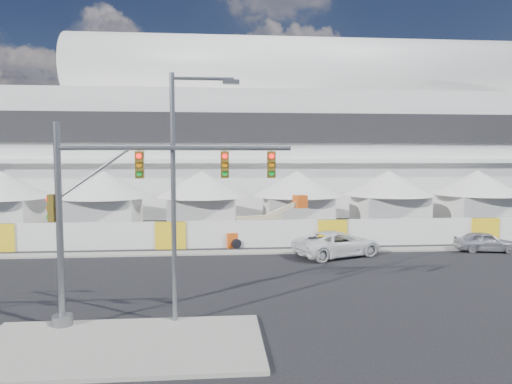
{
  "coord_description": "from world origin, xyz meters",
  "views": [
    {
      "loc": [
        -2.56,
        -18.85,
        6.66
      ],
      "look_at": [
        -0.12,
        10.0,
        4.46
      ],
      "focal_mm": 32.0,
      "sensor_mm": 36.0,
      "label": 1
    }
  ],
  "objects": [
    {
      "name": "ground",
      "position": [
        0.0,
        0.0,
        0.0
      ],
      "size": [
        160.0,
        160.0,
        0.0
      ],
      "primitive_type": "plane",
      "color": "black",
      "rests_on": "ground"
    },
    {
      "name": "median_island",
      "position": [
        -6.0,
        -3.0,
        0.07
      ],
      "size": [
        10.0,
        5.0,
        0.15
      ],
      "primitive_type": "cube",
      "color": "gray",
      "rests_on": "ground"
    },
    {
      "name": "stadium",
      "position": [
        8.71,
        41.5,
        9.45
      ],
      "size": [
        80.0,
        24.8,
        21.98
      ],
      "color": "silver",
      "rests_on": "ground"
    },
    {
      "name": "tent_row",
      "position": [
        0.5,
        24.0,
        3.15
      ],
      "size": [
        53.4,
        8.4,
        5.4
      ],
      "color": "silver",
      "rests_on": "ground"
    },
    {
      "name": "hoarding_fence",
      "position": [
        6.0,
        14.5,
        1.0
      ],
      "size": [
        70.0,
        0.25,
        2.0
      ],
      "primitive_type": "cube",
      "color": "white",
      "rests_on": "ground"
    },
    {
      "name": "sedan_silver",
      "position": [
        16.34,
        11.58,
        0.71
      ],
      "size": [
        2.37,
        4.37,
        1.41
      ],
      "primitive_type": "imported",
      "rotation": [
        0.0,
        0.0,
        1.39
      ],
      "color": "silver",
      "rests_on": "ground"
    },
    {
      "name": "pickup_curb",
      "position": [
        5.49,
        10.98,
        0.85
      ],
      "size": [
        4.86,
        6.7,
        1.69
      ],
      "primitive_type": "imported",
      "rotation": [
        0.0,
        0.0,
        1.95
      ],
      "color": "white",
      "rests_on": "ground"
    },
    {
      "name": "traffic_mast",
      "position": [
        -6.74,
        -1.0,
        4.44
      ],
      "size": [
        9.3,
        0.76,
        7.85
      ],
      "color": "gray",
      "rests_on": "median_island"
    },
    {
      "name": "streetlight_median",
      "position": [
        -4.03,
        -0.8,
        5.76
      ],
      "size": [
        2.7,
        0.27,
        9.78
      ],
      "color": "slate",
      "rests_on": "median_island"
    },
    {
      "name": "boom_lift",
      "position": [
        0.25,
        15.5,
        0.97
      ],
      "size": [
        7.4,
        2.83,
        3.63
      ],
      "rotation": [
        0.0,
        0.0,
        0.38
      ],
      "color": "#D85214",
      "rests_on": "ground"
    }
  ]
}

